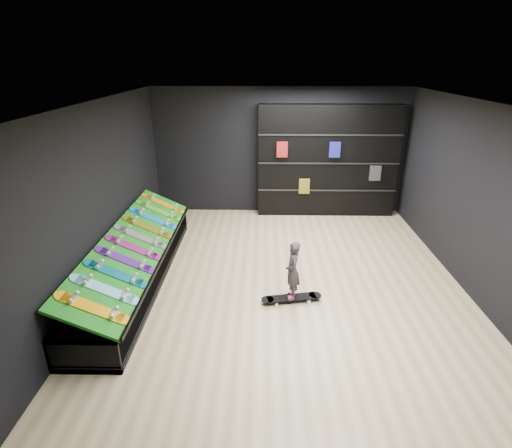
{
  "coord_description": "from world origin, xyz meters",
  "views": [
    {
      "loc": [
        -0.39,
        -6.02,
        3.61
      ],
      "look_at": [
        -0.5,
        0.2,
        1.0
      ],
      "focal_mm": 28.0,
      "sensor_mm": 36.0,
      "label": 1
    }
  ],
  "objects_px": {
    "display_rack": "(137,268)",
    "floor_skateboard": "(291,299)",
    "back_shelving": "(328,161)",
    "child": "(292,281)"
  },
  "relations": [
    {
      "from": "display_rack",
      "to": "floor_skateboard",
      "type": "xyz_separation_m",
      "value": [
        2.63,
        -0.61,
        -0.2
      ]
    },
    {
      "from": "back_shelving",
      "to": "floor_skateboard",
      "type": "bearing_deg",
      "value": -105.14
    },
    {
      "from": "display_rack",
      "to": "child",
      "type": "height_order",
      "value": "child"
    },
    {
      "from": "back_shelving",
      "to": "child",
      "type": "xyz_separation_m",
      "value": [
        -1.06,
        -3.93,
        -0.94
      ]
    },
    {
      "from": "display_rack",
      "to": "floor_skateboard",
      "type": "height_order",
      "value": "display_rack"
    },
    {
      "from": "display_rack",
      "to": "back_shelving",
      "type": "bearing_deg",
      "value": 41.94
    },
    {
      "from": "back_shelving",
      "to": "floor_skateboard",
      "type": "relative_size",
      "value": 3.36
    },
    {
      "from": "display_rack",
      "to": "child",
      "type": "distance_m",
      "value": 2.7
    },
    {
      "from": "display_rack",
      "to": "child",
      "type": "xyz_separation_m",
      "value": [
        2.63,
        -0.61,
        0.13
      ]
    },
    {
      "from": "back_shelving",
      "to": "floor_skateboard",
      "type": "distance_m",
      "value": 4.27
    }
  ]
}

